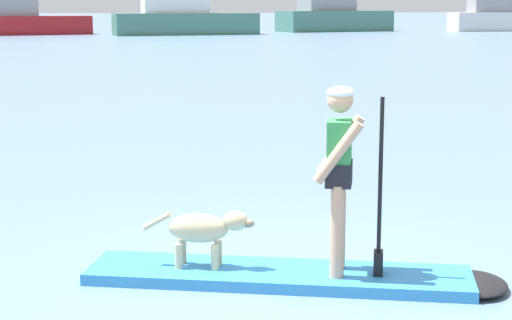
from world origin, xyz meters
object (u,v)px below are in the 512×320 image
paddleboard (305,276)px  person_paddler (341,167)px  moored_boat_port (332,13)px  moored_boat_far_port (183,17)px  dog (204,229)px  moored_boat_outer (10,19)px  moored_boat_starboard (496,16)px

paddleboard → person_paddler: person_paddler is taller
paddleboard → moored_boat_port: (19.15, 64.56, 1.47)m
moored_boat_far_port → dog: bearing=-96.4°
moored_boat_outer → moored_boat_port: moored_boat_port is taller
moored_boat_port → person_paddler: bearing=-106.3°
paddleboard → person_paddler: size_ratio=2.27×
paddleboard → moored_boat_port: moored_boat_port is taller
person_paddler → moored_boat_outer: size_ratio=0.14×
moored_boat_starboard → dog: bearing=-118.6°
moored_boat_outer → moored_boat_starboard: bearing=1.9°
moored_boat_outer → moored_boat_port: (26.13, 3.55, 0.32)m
person_paddler → dog: size_ratio=1.67×
paddleboard → moored_boat_outer: 61.43m
person_paddler → moored_boat_outer: moored_boat_outer is taller
moored_boat_outer → moored_boat_starboard: (40.01, 1.35, 0.11)m
moored_boat_far_port → moored_boat_outer: bearing=170.9°
dog → moored_boat_starboard: 70.72m
moored_boat_starboard → paddleboard: bearing=-117.9°
dog → moored_boat_port: 67.32m
dog → moored_boat_starboard: (33.88, 62.07, 0.86)m
moored_boat_port → moored_boat_starboard: size_ratio=1.28×
moored_boat_outer → moored_boat_port: size_ratio=0.92×
moored_boat_far_port → moored_boat_port: size_ratio=0.88×
paddleboard → moored_boat_port: bearing=73.5°
moored_boat_starboard → moored_boat_port: bearing=171.0°
paddleboard → moored_boat_far_port: 59.27m
dog → moored_boat_port: size_ratio=0.08×
paddleboard → dog: size_ratio=3.79×
person_paddler → moored_boat_starboard: (32.75, 62.47, 0.27)m
moored_boat_outer → moored_boat_starboard: moored_boat_starboard is taller
moored_boat_port → moored_boat_starboard: 14.06m
dog → moored_boat_outer: bearing=95.8°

